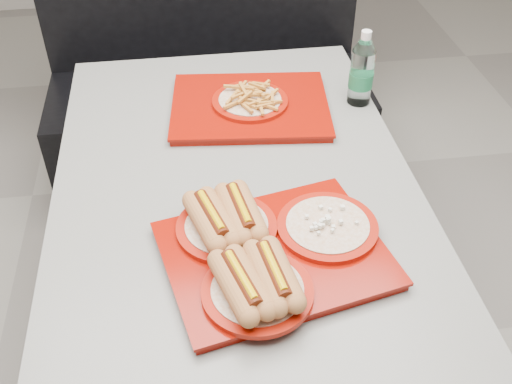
{
  "coord_description": "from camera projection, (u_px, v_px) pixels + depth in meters",
  "views": [
    {
      "loc": [
        -0.11,
        -1.14,
        1.7
      ],
      "look_at": [
        0.03,
        -0.12,
        0.83
      ],
      "focal_mm": 42.0,
      "sensor_mm": 36.0,
      "label": 1
    }
  ],
  "objects": [
    {
      "name": "ground",
      "position": [
        241.0,
        361.0,
        1.97
      ],
      "size": [
        6.0,
        6.0,
        0.0
      ],
      "primitive_type": "plane",
      "color": "gray",
      "rests_on": "ground"
    },
    {
      "name": "diner_table",
      "position": [
        238.0,
        233.0,
        1.59
      ],
      "size": [
        0.92,
        1.42,
        0.75
      ],
      "color": "black",
      "rests_on": "ground"
    },
    {
      "name": "booth_bench",
      "position": [
        208.0,
        86.0,
        2.54
      ],
      "size": [
        1.3,
        0.57,
        1.35
      ],
      "color": "black",
      "rests_on": "ground"
    },
    {
      "name": "tray_near",
      "position": [
        266.0,
        249.0,
        1.27
      ],
      "size": [
        0.53,
        0.45,
        0.1
      ],
      "rotation": [
        0.0,
        0.0,
        0.21
      ],
      "color": "#7B0B03",
      "rests_on": "diner_table"
    },
    {
      "name": "tray_far",
      "position": [
        250.0,
        103.0,
        1.73
      ],
      "size": [
        0.49,
        0.4,
        0.09
      ],
      "rotation": [
        0.0,
        0.0,
        -0.1
      ],
      "color": "#7B0B03",
      "rests_on": "diner_table"
    },
    {
      "name": "water_bottle",
      "position": [
        362.0,
        72.0,
        1.72
      ],
      "size": [
        0.07,
        0.07,
        0.22
      ],
      "rotation": [
        0.0,
        0.0,
        0.31
      ],
      "color": "silver",
      "rests_on": "diner_table"
    }
  ]
}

